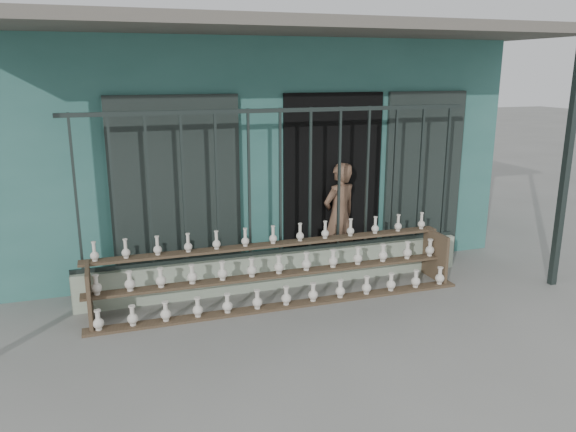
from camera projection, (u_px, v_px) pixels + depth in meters
name	position (u px, v px, depth m)	size (l,w,h in m)	color
ground	(318.00, 329.00, 6.00)	(60.00, 60.00, 0.00)	slate
workshop_building	(228.00, 135.00, 9.48)	(7.40, 6.60, 3.21)	#316961
parapet_wall	(281.00, 269.00, 7.14)	(5.00, 0.20, 0.45)	#A7B79D
security_fence	(280.00, 183.00, 6.86)	(5.00, 0.04, 1.80)	#283330
shelf_rack	(280.00, 271.00, 6.68)	(4.50, 0.68, 0.85)	brown
elderly_woman	(339.00, 217.00, 7.65)	(0.54, 0.36, 1.49)	brown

